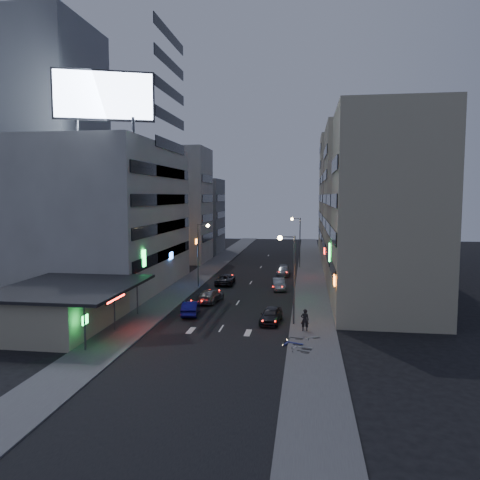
% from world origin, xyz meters
% --- Properties ---
extents(ground, '(180.00, 180.00, 0.00)m').
position_xyz_m(ground, '(0.00, 0.00, 0.00)').
color(ground, black).
rests_on(ground, ground).
extents(sidewalk_left, '(4.00, 120.00, 0.12)m').
position_xyz_m(sidewalk_left, '(-8.00, 30.00, 0.06)').
color(sidewalk_left, '#4C4C4F').
rests_on(sidewalk_left, ground).
extents(sidewalk_right, '(4.00, 120.00, 0.12)m').
position_xyz_m(sidewalk_right, '(8.00, 30.00, 0.06)').
color(sidewalk_right, '#4C4C4F').
rests_on(sidewalk_right, ground).
extents(food_court, '(11.00, 13.00, 3.88)m').
position_xyz_m(food_court, '(-13.90, 2.00, 1.98)').
color(food_court, '#ADA588').
rests_on(food_court, ground).
extents(white_building, '(14.00, 24.00, 18.00)m').
position_xyz_m(white_building, '(-17.00, 20.00, 9.00)').
color(white_building, '#B6B6B1').
rests_on(white_building, ground).
extents(grey_tower, '(10.00, 14.00, 34.00)m').
position_xyz_m(grey_tower, '(-26.00, 23.00, 17.00)').
color(grey_tower, slate).
rests_on(grey_tower, ground).
extents(shophouse_near, '(10.00, 11.00, 20.00)m').
position_xyz_m(shophouse_near, '(15.00, 10.50, 10.00)').
color(shophouse_near, '#ADA588').
rests_on(shophouse_near, ground).
extents(shophouse_mid, '(11.00, 12.00, 16.00)m').
position_xyz_m(shophouse_mid, '(15.50, 22.00, 8.00)').
color(shophouse_mid, tan).
rests_on(shophouse_mid, ground).
extents(shophouse_far, '(10.00, 14.00, 22.00)m').
position_xyz_m(shophouse_far, '(15.00, 35.00, 11.00)').
color(shophouse_far, '#ADA588').
rests_on(shophouse_far, ground).
extents(far_left_a, '(11.00, 10.00, 20.00)m').
position_xyz_m(far_left_a, '(-15.50, 45.00, 10.00)').
color(far_left_a, '#B6B6B1').
rests_on(far_left_a, ground).
extents(far_left_b, '(12.00, 10.00, 15.00)m').
position_xyz_m(far_left_b, '(-16.00, 58.00, 7.50)').
color(far_left_b, slate).
rests_on(far_left_b, ground).
extents(far_right_a, '(11.00, 12.00, 18.00)m').
position_xyz_m(far_right_a, '(15.50, 50.00, 9.00)').
color(far_right_a, tan).
rests_on(far_right_a, ground).
extents(far_right_b, '(12.00, 12.00, 24.00)m').
position_xyz_m(far_right_b, '(16.00, 64.00, 12.00)').
color(far_right_b, '#ADA588').
rests_on(far_right_b, ground).
extents(billboard, '(9.52, 3.75, 6.20)m').
position_xyz_m(billboard, '(-12.99, 9.97, 21.66)').
color(billboard, '#595B60').
rests_on(billboard, white_building).
extents(street_lamp_right_near, '(1.60, 0.44, 8.02)m').
position_xyz_m(street_lamp_right_near, '(5.90, 6.00, 5.36)').
color(street_lamp_right_near, '#595B60').
rests_on(street_lamp_right_near, sidewalk_right).
extents(street_lamp_left, '(1.60, 0.44, 8.02)m').
position_xyz_m(street_lamp_left, '(-5.90, 22.00, 5.36)').
color(street_lamp_left, '#595B60').
rests_on(street_lamp_left, sidewalk_left).
extents(street_lamp_right_far, '(1.60, 0.44, 8.02)m').
position_xyz_m(street_lamp_right_far, '(5.90, 40.00, 5.36)').
color(street_lamp_right_far, '#595B60').
rests_on(street_lamp_right_far, sidewalk_right).
extents(parked_car_right_near, '(2.13, 4.41, 1.45)m').
position_xyz_m(parked_car_right_near, '(4.21, 6.45, 0.73)').
color(parked_car_right_near, black).
rests_on(parked_car_right_near, ground).
extents(parked_car_right_mid, '(2.05, 4.39, 1.39)m').
position_xyz_m(parked_car_right_mid, '(4.00, 21.82, 0.70)').
color(parked_car_right_mid, '#989C9F').
rests_on(parked_car_right_mid, ground).
extents(parked_car_left, '(2.49, 5.06, 1.38)m').
position_xyz_m(parked_car_left, '(-3.20, 24.35, 0.69)').
color(parked_car_left, '#2B2A30').
rests_on(parked_car_left, ground).
extents(parked_car_right_far, '(1.97, 4.67, 1.34)m').
position_xyz_m(parked_car_right_far, '(4.07, 32.49, 0.67)').
color(parked_car_right_far, gray).
rests_on(parked_car_right_far, ground).
extents(road_car_blue, '(2.04, 4.41, 1.40)m').
position_xyz_m(road_car_blue, '(-3.83, 8.27, 0.70)').
color(road_car_blue, navy).
rests_on(road_car_blue, ground).
extents(road_car_silver, '(2.56, 5.01, 1.39)m').
position_xyz_m(road_car_silver, '(-3.05, 13.94, 0.70)').
color(road_car_silver, gray).
rests_on(road_car_silver, ground).
extents(person, '(0.71, 0.49, 1.90)m').
position_xyz_m(person, '(7.30, 3.92, 1.07)').
color(person, black).
rests_on(person, sidewalk_right).
extents(scooter_black_a, '(1.16, 1.74, 1.01)m').
position_xyz_m(scooter_black_a, '(7.74, -1.62, 0.63)').
color(scooter_black_a, black).
rests_on(scooter_black_a, sidewalk_right).
extents(scooter_silver_a, '(1.29, 2.15, 1.25)m').
position_xyz_m(scooter_silver_a, '(7.94, -0.67, 0.74)').
color(scooter_silver_a, '#97989E').
rests_on(scooter_silver_a, sidewalk_right).
extents(scooter_blue, '(1.41, 2.17, 1.26)m').
position_xyz_m(scooter_blue, '(7.27, 0.20, 0.75)').
color(scooter_blue, navy).
rests_on(scooter_blue, sidewalk_right).
extents(scooter_black_b, '(1.00, 1.78, 1.04)m').
position_xyz_m(scooter_black_b, '(7.23, 1.69, 0.64)').
color(scooter_black_b, black).
rests_on(scooter_black_b, sidewalk_right).
extents(scooter_silver_b, '(1.25, 1.84, 1.07)m').
position_xyz_m(scooter_silver_b, '(8.38, 2.44, 0.66)').
color(scooter_silver_b, '#9E9FA5').
rests_on(scooter_silver_b, sidewalk_right).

